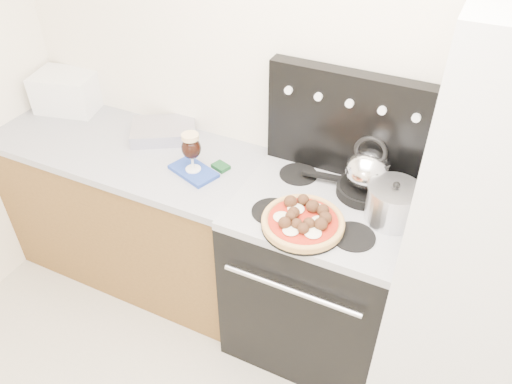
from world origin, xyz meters
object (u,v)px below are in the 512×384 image
Objects in this scene: fridge at (495,252)px; pizza_pan at (303,226)px; base_cabinet at (137,213)px; pizza at (303,220)px; tea_kettle at (368,166)px; skillet at (364,190)px; stock_pot at (392,204)px; stove_body at (316,278)px; oven_mitt at (193,171)px; toaster_oven at (67,91)px; beer_glass at (192,152)px.

pizza_pan is at bearing -167.86° from fridge.
pizza is (1.08, -0.21, 0.53)m from base_cabinet.
pizza is 0.38m from tea_kettle.
base_cabinet is 1.40m from tea_kettle.
skillet is 0.20m from stock_pot.
pizza_pan is at bearing -10.86° from base_cabinet.
skillet reaches higher than stove_body.
oven_mitt is 0.68× the size of pizza_pan.
fridge reaches higher than toaster_oven.
oven_mitt is (-0.65, -0.03, 0.47)m from stove_body.
fridge is at bearing 0.20° from oven_mitt.
pizza_pan reaches higher than oven_mitt.
stock_pot reaches higher than pizza_pan.
tea_kettle is (1.24, 0.12, 0.64)m from base_cabinet.
beer_glass is at bearing 166.25° from pizza_pan.
toaster_oven is 1.01m from oven_mitt.
toaster_oven is at bearing 166.08° from pizza.
pizza_pan is (0.62, -0.15, 0.02)m from oven_mitt.
fridge is at bearing -16.57° from skillet.
pizza reaches higher than stove_body.
beer_glass is at bearing -150.78° from tea_kettle.
stock_pot is (0.15, -0.12, -0.07)m from tea_kettle.
base_cabinet is at bearing 178.70° from stove_body.
base_cabinet is 4.21× the size of pizza_pan.
skillet is at bearing 5.40° from base_cabinet.
tea_kettle reaches higher than toaster_oven.
pizza_pan is (1.60, -0.40, -0.08)m from toaster_oven.
pizza is at bearing -27.54° from toaster_oven.
base_cabinet is at bearing 173.17° from oven_mitt.
pizza is (0.62, -0.15, 0.05)m from oven_mitt.
stove_body is at bearing 177.95° from fridge.
toaster_oven is (-2.33, 0.24, 0.06)m from fridge.
pizza is at bearing -13.75° from beer_glass.
pizza_pan is 0.39m from tea_kettle.
fridge is 5.65× the size of toaster_oven.
tea_kettle is 0.99× the size of stock_pot.
base_cabinet is 4.32× the size of toaster_oven.
stove_body is at bearing 2.61° from beer_glass.
skillet is (0.17, 0.32, -0.01)m from pizza.
beer_glass is 0.93m from stock_pot.
beer_glass is at bearing -167.66° from skillet.
tea_kettle is at bearing 12.34° from beer_glass.
base_cabinet is 1.65× the size of stove_body.
oven_mitt is 0.94× the size of skillet.
skillet is (0.14, 0.14, 0.50)m from stove_body.
pizza is at bearing -98.79° from stove_body.
fridge is (0.70, -0.03, 0.51)m from stove_body.
toaster_oven is at bearing 160.02° from base_cabinet.
stock_pot is at bearing -19.30° from toaster_oven.
beer_glass is (0.46, -0.05, 0.59)m from base_cabinet.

